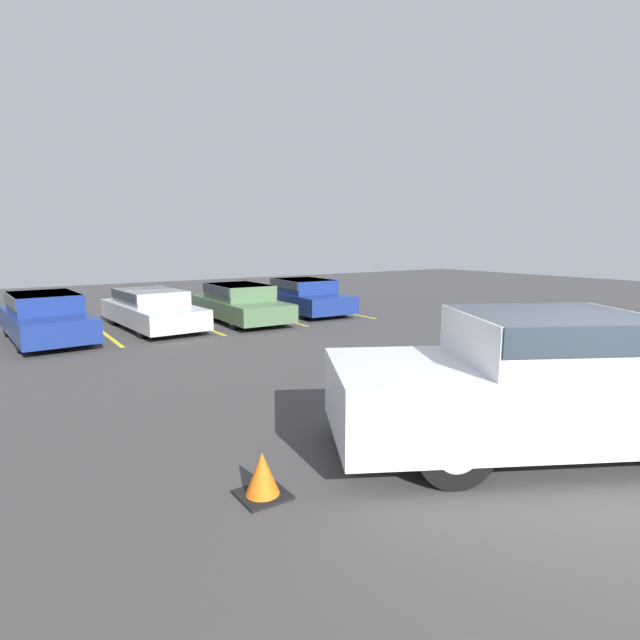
# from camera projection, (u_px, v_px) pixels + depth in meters

# --- Properties ---
(ground_plane) EXTENTS (60.00, 60.00, 0.00)m
(ground_plane) POSITION_uv_depth(u_px,v_px,m) (620.00, 489.00, 5.38)
(ground_plane) COLOR #423F3F
(stall_stripe_b) EXTENTS (0.12, 4.59, 0.01)m
(stall_stripe_b) POSITION_uv_depth(u_px,v_px,m) (104.00, 333.00, 14.33)
(stall_stripe_b) COLOR yellow
(stall_stripe_b) RESTS_ON ground_plane
(stall_stripe_c) EXTENTS (0.12, 4.59, 0.01)m
(stall_stripe_c) POSITION_uv_depth(u_px,v_px,m) (196.00, 324.00, 15.85)
(stall_stripe_c) COLOR yellow
(stall_stripe_c) RESTS_ON ground_plane
(stall_stripe_d) EXTENTS (0.12, 4.59, 0.01)m
(stall_stripe_d) POSITION_uv_depth(u_px,v_px,m) (272.00, 317.00, 17.36)
(stall_stripe_d) COLOR yellow
(stall_stripe_d) RESTS_ON ground_plane
(stall_stripe_e) EXTENTS (0.12, 4.59, 0.01)m
(stall_stripe_e) POSITION_uv_depth(u_px,v_px,m) (336.00, 311.00, 18.87)
(stall_stripe_e) COLOR yellow
(stall_stripe_e) RESTS_ON ground_plane
(pickup_truck) EXTENTS (6.29, 4.68, 1.77)m
(pickup_truck) POSITION_uv_depth(u_px,v_px,m) (571.00, 381.00, 6.31)
(pickup_truck) COLOR silver
(pickup_truck) RESTS_ON ground_plane
(parked_sedan_a) EXTENTS (2.01, 4.54, 1.26)m
(parked_sedan_a) POSITION_uv_depth(u_px,v_px,m) (46.00, 315.00, 13.27)
(parked_sedan_a) COLOR navy
(parked_sedan_a) RESTS_ON ground_plane
(parked_sedan_b) EXTENTS (2.06, 4.77, 1.17)m
(parked_sedan_b) POSITION_uv_depth(u_px,v_px,m) (152.00, 308.00, 15.10)
(parked_sedan_b) COLOR #B7BABF
(parked_sedan_b) RESTS_ON ground_plane
(parked_sedan_c) EXTENTS (1.88, 4.52, 1.22)m
(parked_sedan_c) POSITION_uv_depth(u_px,v_px,m) (240.00, 302.00, 16.36)
(parked_sedan_c) COLOR #4C6B47
(parked_sedan_c) RESTS_ON ground_plane
(parked_sedan_d) EXTENTS (2.04, 4.29, 1.24)m
(parked_sedan_d) POSITION_uv_depth(u_px,v_px,m) (304.00, 295.00, 18.21)
(parked_sedan_d) COLOR navy
(parked_sedan_d) RESTS_ON ground_plane
(traffic_cone) EXTENTS (0.50, 0.50, 0.48)m
(traffic_cone) POSITION_uv_depth(u_px,v_px,m) (262.00, 476.00, 5.19)
(traffic_cone) COLOR black
(traffic_cone) RESTS_ON ground_plane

